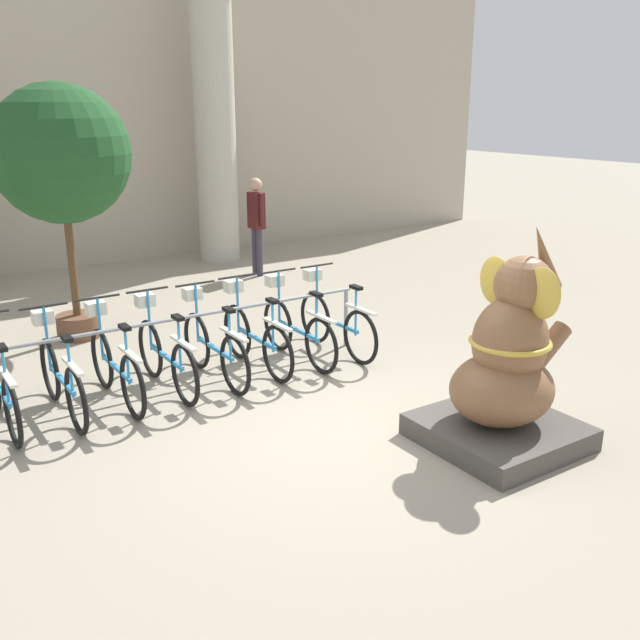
{
  "coord_description": "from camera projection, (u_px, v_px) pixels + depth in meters",
  "views": [
    {
      "loc": [
        -3.65,
        -5.14,
        3.05
      ],
      "look_at": [
        0.02,
        0.37,
        1.0
      ],
      "focal_mm": 40.0,
      "sensor_mm": 36.0,
      "label": 1
    }
  ],
  "objects": [
    {
      "name": "bicycle_5",
      "position": [
        213.0,
        346.0,
        8.01
      ],
      "size": [
        0.48,
        1.65,
        1.05
      ],
      "color": "black",
      "rests_on": "ground_plane"
    },
    {
      "name": "building_facade",
      "position": [
        67.0,
        103.0,
        12.87
      ],
      "size": [
        20.0,
        0.2,
        6.0
      ],
      "color": "#B2A893",
      "rests_on": "ground_plane"
    },
    {
      "name": "potted_tree",
      "position": [
        61.0,
        157.0,
        8.88
      ],
      "size": [
        1.74,
        1.74,
        3.28
      ],
      "color": "brown",
      "rests_on": "ground_plane"
    },
    {
      "name": "bike_rack",
      "position": [
        160.0,
        332.0,
        7.75
      ],
      "size": [
        5.07,
        0.05,
        0.77
      ],
      "color": "gray",
      "rests_on": "ground_plane"
    },
    {
      "name": "bicycle_3",
      "position": [
        115.0,
        365.0,
        7.43
      ],
      "size": [
        0.48,
        1.65,
        1.05
      ],
      "color": "black",
      "rests_on": "ground_plane"
    },
    {
      "name": "bicycle_1",
      "position": [
        0.0,
        387.0,
        6.85
      ],
      "size": [
        0.48,
        1.65,
        1.05
      ],
      "color": "black",
      "rests_on": "ground_plane"
    },
    {
      "name": "elephant_statue",
      "position": [
        507.0,
        372.0,
        6.46
      ],
      "size": [
        1.3,
        1.3,
        2.04
      ],
      "color": "#4C4742",
      "rests_on": "ground_plane"
    },
    {
      "name": "column_right",
      "position": [
        215.0,
        124.0,
        13.48
      ],
      "size": [
        0.97,
        0.97,
        5.16
      ],
      "color": "#BCB7A8",
      "rests_on": "ground_plane"
    },
    {
      "name": "bicycle_7",
      "position": [
        297.0,
        328.0,
        8.61
      ],
      "size": [
        0.48,
        1.65,
        1.05
      ],
      "color": "black",
      "rests_on": "ground_plane"
    },
    {
      "name": "bicycle_2",
      "position": [
        61.0,
        376.0,
        7.11
      ],
      "size": [
        0.48,
        1.65,
        1.05
      ],
      "color": "black",
      "rests_on": "ground_plane"
    },
    {
      "name": "bicycle_4",
      "position": [
        165.0,
        354.0,
        7.74
      ],
      "size": [
        0.48,
        1.65,
        1.05
      ],
      "color": "black",
      "rests_on": "ground_plane"
    },
    {
      "name": "ground_plane",
      "position": [
        339.0,
        428.0,
        6.92
      ],
      "size": [
        60.0,
        60.0,
        0.0
      ],
      "primitive_type": "plane",
      "color": "#9E937F"
    },
    {
      "name": "person_pedestrian",
      "position": [
        256.0,
        217.0,
        12.67
      ],
      "size": [
        0.23,
        0.47,
        1.74
      ],
      "color": "#383342",
      "rests_on": "ground_plane"
    },
    {
      "name": "bicycle_6",
      "position": [
        255.0,
        336.0,
        8.34
      ],
      "size": [
        0.48,
        1.65,
        1.05
      ],
      "color": "black",
      "rests_on": "ground_plane"
    },
    {
      "name": "bicycle_8",
      "position": [
        335.0,
        321.0,
        8.9
      ],
      "size": [
        0.48,
        1.65,
        1.05
      ],
      "color": "black",
      "rests_on": "ground_plane"
    }
  ]
}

